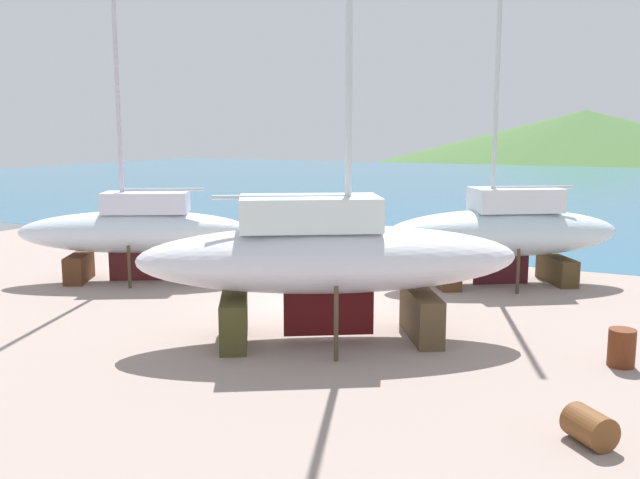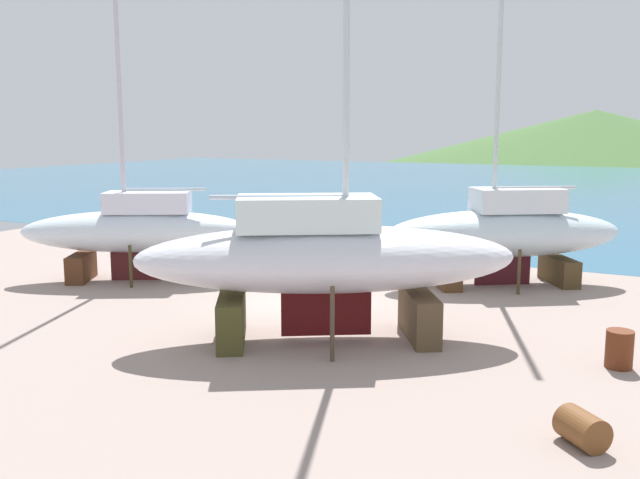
# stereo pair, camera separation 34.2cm
# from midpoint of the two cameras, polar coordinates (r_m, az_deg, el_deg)

# --- Properties ---
(ground_plane) EXTENTS (47.68, 47.68, 0.00)m
(ground_plane) POSITION_cam_midpoint_polar(r_m,az_deg,el_deg) (21.91, -3.08, -6.44)
(ground_plane) COLOR gray
(sea_water) EXTENTS (158.97, 88.85, 0.01)m
(sea_water) POSITION_cam_midpoint_polar(r_m,az_deg,el_deg) (75.56, 19.02, 4.09)
(sea_water) COLOR #2E6588
(sea_water) RESTS_ON ground
(headland_hill) EXTENTS (172.84, 172.84, 22.12)m
(headland_hill) POSITION_cam_midpoint_polar(r_m,az_deg,el_deg) (198.15, 21.67, 6.69)
(headland_hill) COLOR #426633
(headland_hill) RESTS_ON ground
(sailboat_large_starboard) EXTENTS (9.10, 7.35, 14.93)m
(sailboat_large_starboard) POSITION_cam_midpoint_polar(r_m,az_deg,el_deg) (27.04, 15.34, 0.65)
(sailboat_large_starboard) COLOR #55351E
(sailboat_large_starboard) RESTS_ON ground
(sailboat_mid_port) EXTENTS (8.97, 6.52, 15.74)m
(sailboat_mid_port) POSITION_cam_midpoint_polar(r_m,az_deg,el_deg) (27.79, -14.40, 0.80)
(sailboat_mid_port) COLOR #532F1B
(sailboat_mid_port) RESTS_ON ground
(sailboat_far_slipway) EXTENTS (10.75, 8.36, 17.03)m
(sailboat_far_slipway) POSITION_cam_midpoint_polar(r_m,az_deg,el_deg) (19.11, 0.90, -1.44)
(sailboat_far_slipway) COLOR brown
(sailboat_far_slipway) RESTS_ON ground
(worker) EXTENTS (0.48, 0.32, 1.63)m
(worker) POSITION_cam_midpoint_polar(r_m,az_deg,el_deg) (32.91, 13.13, 0.06)
(worker) COLOR #36704C
(worker) RESTS_ON ground
(barrel_rust_mid) EXTENTS (0.84, 0.84, 0.95)m
(barrel_rust_mid) POSITION_cam_midpoint_polar(r_m,az_deg,el_deg) (18.90, 23.90, -8.25)
(barrel_rust_mid) COLOR #5C2813
(barrel_rust_mid) RESTS_ON ground
(barrel_tipped_center) EXTENTS (1.10, 1.10, 0.67)m
(barrel_tipped_center) POSITION_cam_midpoint_polar(r_m,az_deg,el_deg) (14.28, 21.43, -14.29)
(barrel_tipped_center) COLOR brown
(barrel_tipped_center) RESTS_ON ground
(timber_long_aft) EXTENTS (0.73, 1.49, 0.13)m
(timber_long_aft) POSITION_cam_midpoint_polar(r_m,az_deg,el_deg) (25.46, 1.46, -4.09)
(timber_long_aft) COLOR olive
(timber_long_aft) RESTS_ON ground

